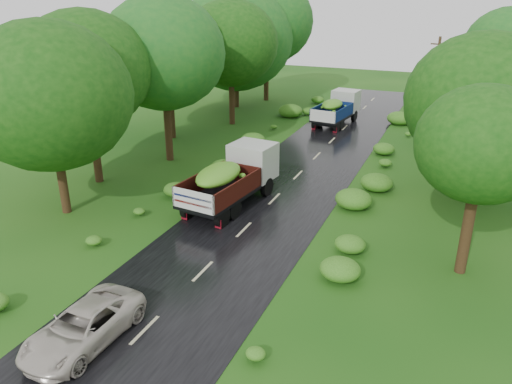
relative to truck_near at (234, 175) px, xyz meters
The scene contains 10 objects.
ground 10.94m from the truck_near, 80.71° to the right, with size 120.00×120.00×0.00m, color #12420E.
road 6.15m from the truck_near, 72.92° to the right, with size 6.50×80.00×0.02m, color black.
road_lines 5.23m from the truck_near, 69.56° to the right, with size 0.12×69.60×0.00m.
truck_near is the anchor object (origin of this frame).
truck_far 18.26m from the truck_near, 87.33° to the left, with size 2.82×6.19×2.51m.
car 11.96m from the truck_near, 88.26° to the right, with size 1.98×4.30×1.20m, color beige.
utility_pole 19.96m from the truck_near, 65.97° to the left, with size 1.25×0.41×7.23m.
trees_left 15.00m from the truck_near, 125.87° to the left, with size 6.83×33.24×9.44m.
trees_right 16.50m from the truck_near, 43.83° to the left, with size 5.06×31.05×8.29m.
shrubs 3.93m from the truck_near, 62.16° to the left, with size 11.90×44.00×0.70m.
Camera 1 is at (8.62, -11.00, 10.45)m, focal length 35.00 mm.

